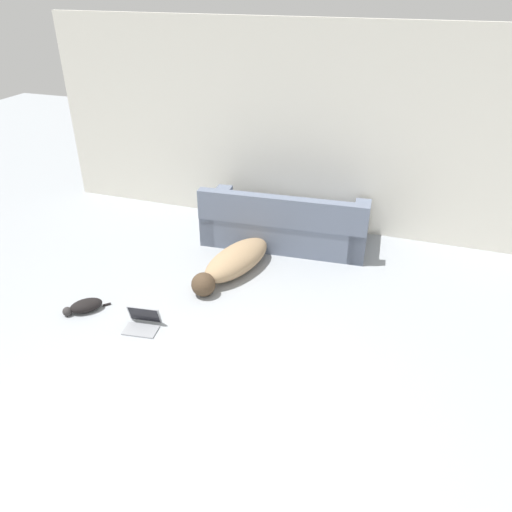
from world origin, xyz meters
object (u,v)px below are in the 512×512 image
Objects in this scene: laptop_open at (143,321)px; couch at (285,225)px; cat at (84,306)px; dog at (234,262)px.

couch is at bearing 61.02° from laptop_open.
couch is 2.37m from laptop_open.
laptop_open is (-0.86, -2.20, -0.18)m from couch.
cat is at bearing 49.84° from couch.
couch is 5.50× the size of cat.
dog is (-0.36, -0.95, -0.10)m from couch.
dog is 4.25× the size of laptop_open.
cat is at bearing 169.54° from laptop_open.
couch is 1.39× the size of dog.
laptop_open is at bearing 64.57° from couch.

